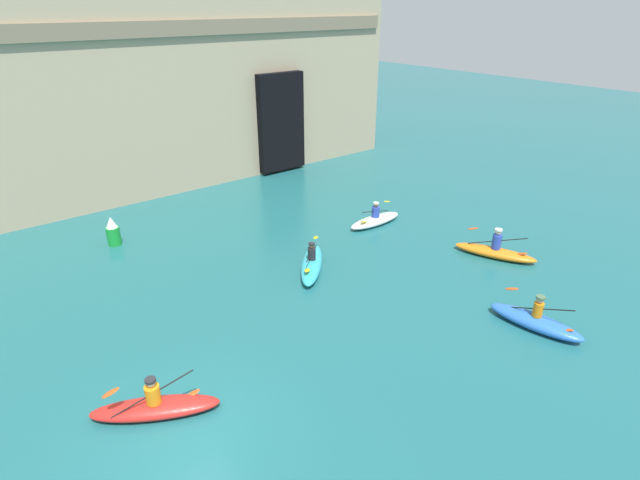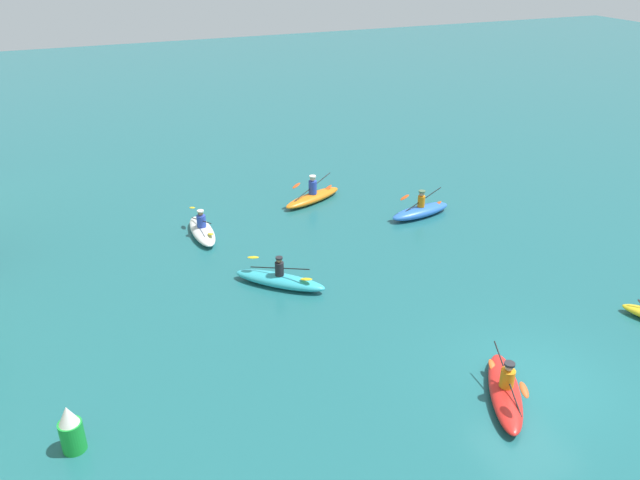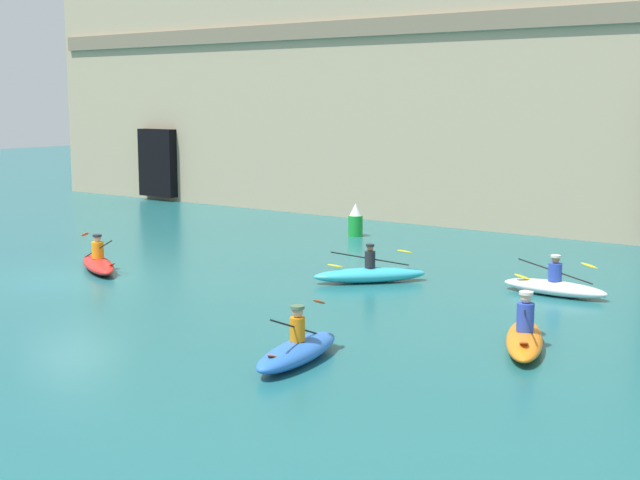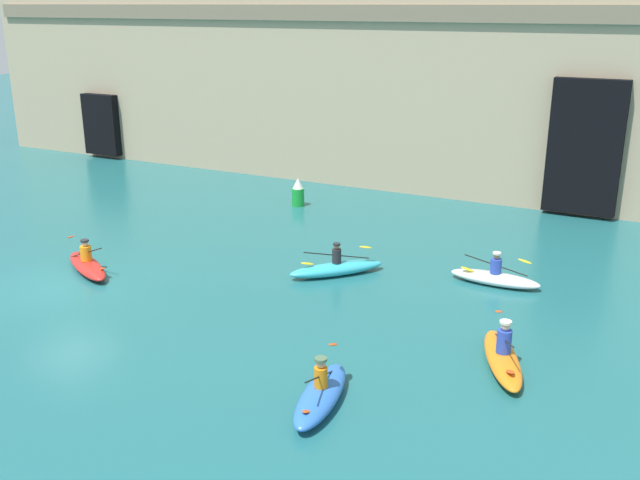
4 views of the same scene
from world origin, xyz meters
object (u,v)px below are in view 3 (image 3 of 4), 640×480
(kayak_orange, at_px, (525,337))
(kayak_white, at_px, (554,286))
(kayak_blue, at_px, (298,350))
(kayak_red, at_px, (98,263))
(kayak_cyan, at_px, (370,274))
(marker_buoy, at_px, (355,221))

(kayak_orange, bearing_deg, kayak_white, -7.41)
(kayak_blue, bearing_deg, kayak_red, 60.61)
(kayak_blue, bearing_deg, kayak_orange, -51.10)
(kayak_blue, distance_m, kayak_orange, 4.74)
(kayak_white, relative_size, kayak_red, 0.92)
(kayak_cyan, relative_size, kayak_red, 0.93)
(kayak_cyan, relative_size, kayak_orange, 0.90)
(kayak_cyan, relative_size, kayak_white, 1.01)
(kayak_blue, height_order, kayak_red, kayak_blue)
(kayak_white, relative_size, marker_buoy, 2.27)
(kayak_white, relative_size, kayak_blue, 0.95)
(kayak_red, xyz_separation_m, marker_buoy, (2.31, 10.19, 0.34))
(kayak_orange, bearing_deg, marker_buoy, 24.22)
(kayak_cyan, distance_m, kayak_red, 8.20)
(kayak_orange, height_order, marker_buoy, marker_buoy)
(kayak_white, xyz_separation_m, kayak_red, (-12.22, -4.98, 0.00))
(kayak_white, distance_m, marker_buoy, 11.20)
(kayak_orange, bearing_deg, kayak_blue, 115.24)
(kayak_cyan, distance_m, marker_buoy, 8.48)
(kayak_white, height_order, kayak_blue, kayak_blue)
(kayak_white, relative_size, kayak_orange, 0.89)
(kayak_blue, height_order, kayak_orange, kayak_orange)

